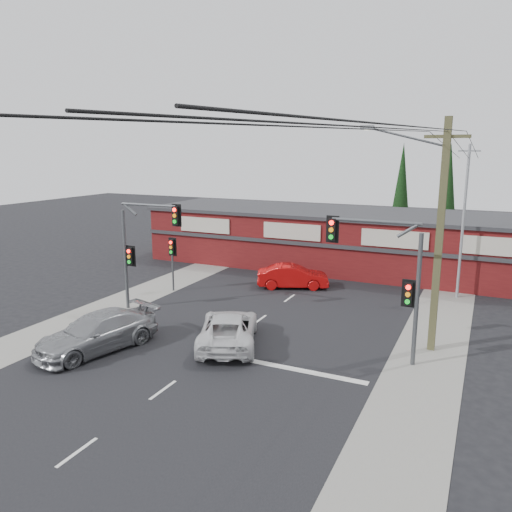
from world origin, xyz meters
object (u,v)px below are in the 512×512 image
at_px(silver_suv, 97,332).
at_px(white_suv, 228,329).
at_px(utility_pole, 437,229).
at_px(red_sedan, 293,276).
at_px(shop_building, 323,237).

bearing_deg(silver_suv, white_suv, 47.37).
relative_size(silver_suv, utility_pole, 0.56).
relative_size(red_sedan, utility_pole, 0.45).
distance_m(white_suv, shop_building, 17.34).
relative_size(shop_building, utility_pole, 2.73).
xyz_separation_m(white_suv, red_sedan, (-0.76, 10.12, 0.00)).
bearing_deg(utility_pole, red_sedan, 142.81).
distance_m(shop_building, utility_pole, 17.15).
xyz_separation_m(shop_building, utility_pole, (9.36, -14.00, 3.26)).
bearing_deg(shop_building, silver_suv, -100.73).
relative_size(white_suv, shop_building, 0.20).
relative_size(silver_suv, red_sedan, 1.24).
relative_size(silver_suv, shop_building, 0.20).
relative_size(red_sedan, shop_building, 0.16).
xyz_separation_m(white_suv, utility_pole, (8.28, 3.25, 4.66)).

